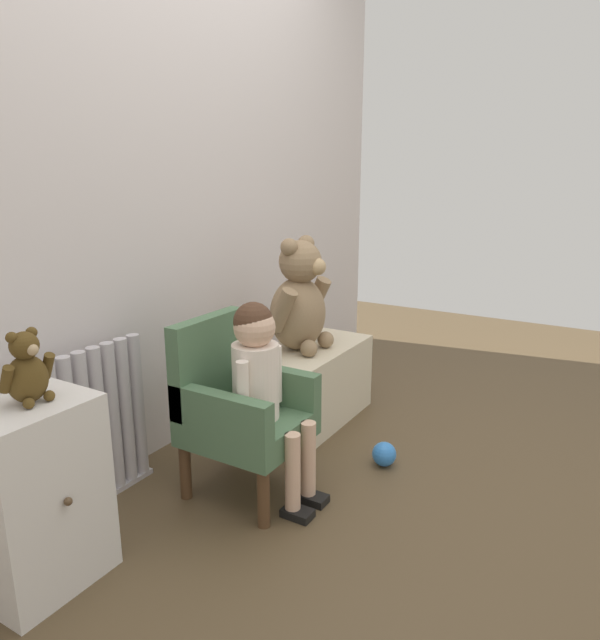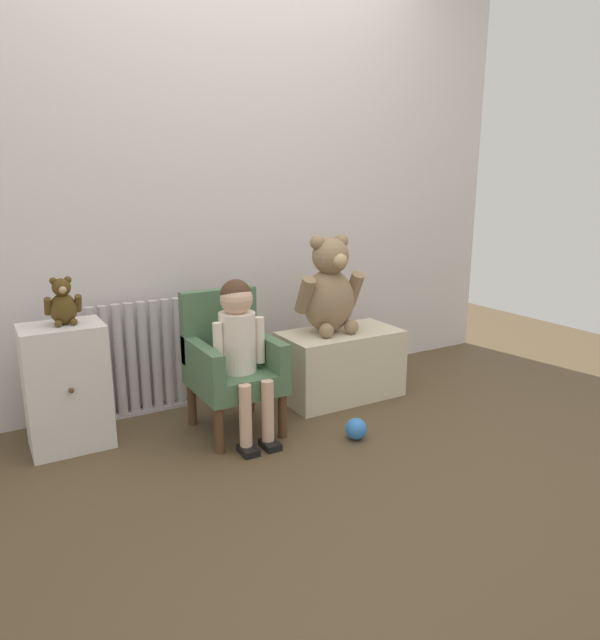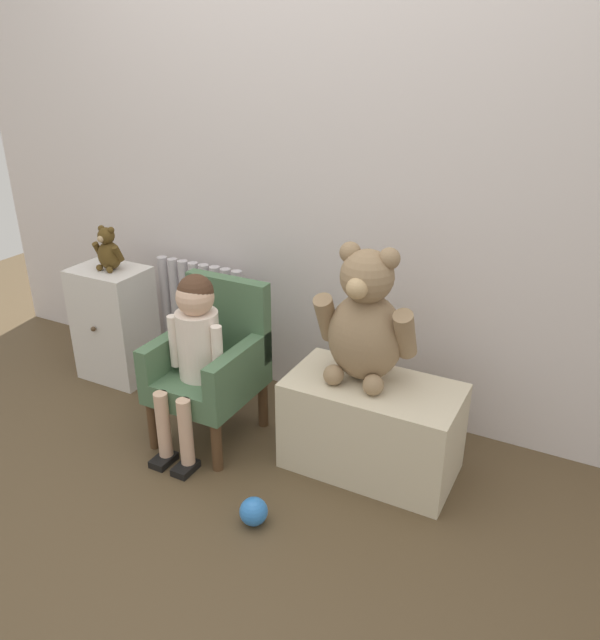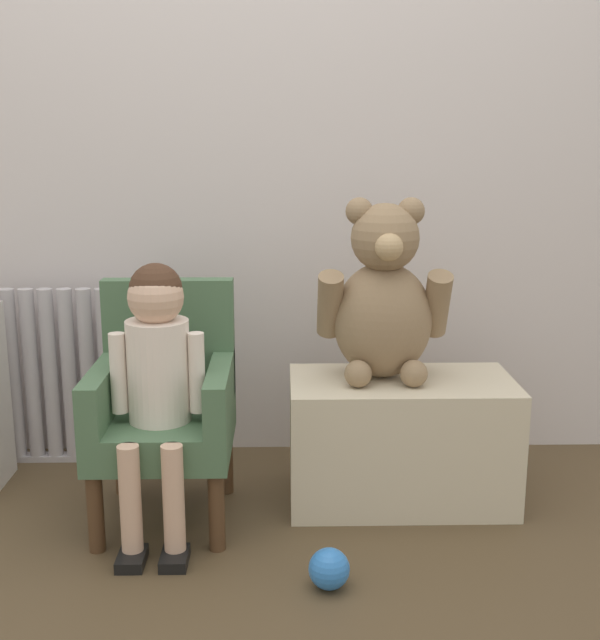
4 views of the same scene
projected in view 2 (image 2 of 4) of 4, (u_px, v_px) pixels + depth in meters
ground_plane at (333, 467)px, 2.42m from camera, size 6.00×6.00×0.00m
back_wall at (222, 177)px, 3.06m from camera, size 3.80×0.05×2.40m
radiator at (138, 360)px, 2.91m from camera, size 0.50×0.05×0.59m
small_dresser at (67, 387)px, 2.55m from camera, size 0.35×0.28×0.57m
child_armchair at (231, 361)px, 2.73m from camera, size 0.38×0.42×0.67m
child_figure at (240, 336)px, 2.60m from camera, size 0.25×0.35×0.75m
low_bench at (340, 364)px, 3.17m from camera, size 0.66×0.35×0.38m
large_teddy_bear at (329, 290)px, 3.06m from camera, size 0.39×0.27×0.53m
small_teddy_bear at (63, 304)px, 2.47m from camera, size 0.15×0.11×0.21m
toy_ball at (356, 429)px, 2.67m from camera, size 0.10×0.10×0.10m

